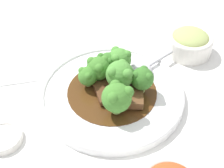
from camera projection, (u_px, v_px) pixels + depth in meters
ground_plane at (112, 97)px, 0.60m from camera, size 4.00×4.00×0.00m
main_plate at (112, 93)px, 0.59m from camera, size 0.27×0.27×0.02m
beef_strip_0 at (126, 78)px, 0.60m from camera, size 0.07×0.07×0.01m
beef_strip_1 at (105, 92)px, 0.58m from camera, size 0.06×0.04×0.01m
beef_strip_2 at (133, 96)px, 0.57m from camera, size 0.06×0.05×0.01m
broccoli_floret_0 at (98, 68)px, 0.59m from camera, size 0.05×0.05×0.05m
broccoli_floret_1 at (142, 78)px, 0.56m from camera, size 0.04×0.04×0.05m
broccoli_floret_2 at (118, 97)px, 0.53m from camera, size 0.05×0.05×0.06m
broccoli_floret_3 at (88, 76)px, 0.58m from camera, size 0.04×0.04×0.04m
broccoli_floret_4 at (120, 76)px, 0.56m from camera, size 0.05×0.05×0.06m
broccoli_floret_5 at (119, 59)px, 0.61m from camera, size 0.05×0.05×0.05m
broccoli_floret_6 at (106, 62)px, 0.61m from camera, size 0.04×0.04×0.05m
serving_spoon at (143, 68)px, 0.62m from camera, size 0.13×0.18×0.01m
side_bowl_appetizer at (190, 42)px, 0.68m from camera, size 0.10×0.10×0.05m
sauce_dish at (3, 138)px, 0.52m from camera, size 0.06×0.06×0.01m
paper_napkin at (25, 67)px, 0.66m from camera, size 0.10×0.11×0.01m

